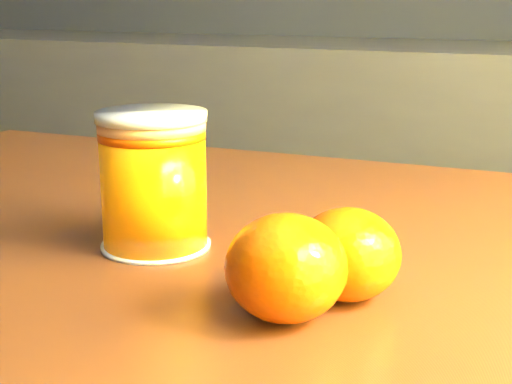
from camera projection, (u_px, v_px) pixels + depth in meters
The scene contains 4 objects.
kitchen_counter at pixel (193, 182), 2.27m from camera, with size 3.15×0.60×0.90m, color #4F4E54.
juice_glass at pixel (154, 181), 0.54m from camera, with size 0.08×0.08×0.10m.
orange_front at pixel (286, 268), 0.42m from camera, with size 0.07×0.07×0.06m, color #E25504.
orange_back at pixel (348, 254), 0.45m from camera, with size 0.07×0.07×0.06m, color #E25504.
Camera 1 is at (1.22, -0.40, 1.00)m, focal length 50.00 mm.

